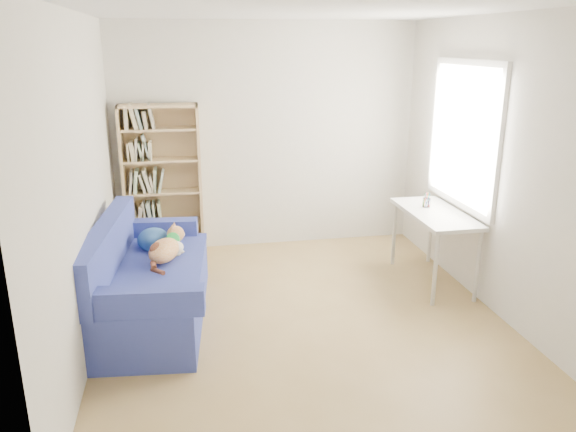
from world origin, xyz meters
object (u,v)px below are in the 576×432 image
Objects in this scene: sofa at (147,283)px; pen_cup at (427,202)px; desk at (435,219)px; bookshelf at (163,188)px.

pen_cup is (2.79, 0.47, 0.47)m from sofa.
sofa is 1.67× the size of desk.
pen_cup is at bearing 15.02° from sofa.
sofa reaches higher than pen_cup.
pen_cup reaches higher than desk.
desk is at bearing -26.05° from bookshelf.
desk is (2.81, 0.29, 0.33)m from sofa.
desk is 0.23m from pen_cup.
sofa is at bearing -170.51° from pen_cup.
bookshelf is 11.20× the size of pen_cup.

